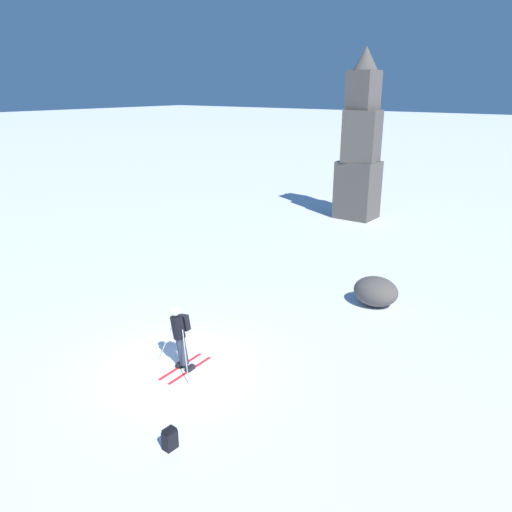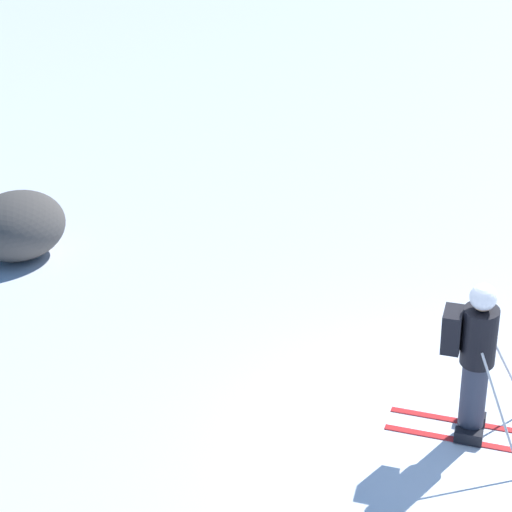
{
  "view_description": "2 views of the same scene",
  "coord_description": "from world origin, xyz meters",
  "views": [
    {
      "loc": [
        9.15,
        -8.59,
        7.49
      ],
      "look_at": [
        -0.97,
        4.94,
        1.74
      ],
      "focal_mm": 35.0,
      "sensor_mm": 36.0,
      "label": 1
    },
    {
      "loc": [
        -7.58,
        -0.58,
        5.04
      ],
      "look_at": [
        0.97,
        2.64,
        1.33
      ],
      "focal_mm": 60.0,
      "sensor_mm": 36.0,
      "label": 2
    }
  ],
  "objects": [
    {
      "name": "skier",
      "position": [
        0.08,
        0.02,
        1.01
      ],
      "size": [
        1.29,
        1.72,
        1.83
      ],
      "rotation": [
        0.0,
        0.0,
        0.03
      ],
      "color": "red",
      "rests_on": "ground"
    },
    {
      "name": "exposed_boulder_1",
      "position": [
        2.69,
        7.21,
        0.52
      ],
      "size": [
        1.61,
        1.37,
        1.05
      ],
      "primitive_type": "ellipsoid",
      "color": "#4C4742",
      "rests_on": "ground"
    },
    {
      "name": "ground_plane",
      "position": [
        0.0,
        0.0,
        0.0
      ],
      "size": [
        300.0,
        300.0,
        0.0
      ],
      "primitive_type": "plane",
      "color": "white"
    }
  ]
}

